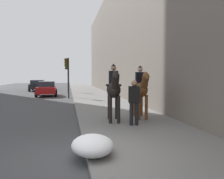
{
  "coord_description": "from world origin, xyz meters",
  "views": [
    {
      "loc": [
        -5.3,
        0.4,
        1.97
      ],
      "look_at": [
        4.0,
        -1.43,
        1.4
      ],
      "focal_mm": 35.97,
      "sensor_mm": 36.0,
      "label": 1
    }
  ],
  "objects_px": {
    "pedestrian_greeting": "(134,99)",
    "car_near_lane": "(47,88)",
    "mounted_horse_near": "(114,89)",
    "mounted_horse_far": "(141,89)",
    "traffic_light_far_curb": "(67,73)",
    "traffic_light_near_curb": "(67,71)",
    "car_far_lane": "(38,85)"
  },
  "relations": [
    {
      "from": "mounted_horse_near",
      "to": "traffic_light_near_curb",
      "type": "xyz_separation_m",
      "value": [
        11.31,
        1.87,
        0.96
      ]
    },
    {
      "from": "mounted_horse_far",
      "to": "traffic_light_near_curb",
      "type": "bearing_deg",
      "value": -158.66
    },
    {
      "from": "mounted_horse_far",
      "to": "pedestrian_greeting",
      "type": "bearing_deg",
      "value": -22.83
    },
    {
      "from": "pedestrian_greeting",
      "to": "traffic_light_far_curb",
      "type": "relative_size",
      "value": 0.49
    },
    {
      "from": "car_near_lane",
      "to": "traffic_light_near_curb",
      "type": "xyz_separation_m",
      "value": [
        -2.63,
        -2.03,
        1.66
      ]
    },
    {
      "from": "mounted_horse_near",
      "to": "car_far_lane",
      "type": "height_order",
      "value": "mounted_horse_near"
    },
    {
      "from": "pedestrian_greeting",
      "to": "traffic_light_far_curb",
      "type": "distance_m",
      "value": 18.83
    },
    {
      "from": "mounted_horse_near",
      "to": "traffic_light_far_curb",
      "type": "relative_size",
      "value": 0.67
    },
    {
      "from": "car_near_lane",
      "to": "car_far_lane",
      "type": "xyz_separation_m",
      "value": [
        8.39,
        1.87,
        0.01
      ]
    },
    {
      "from": "mounted_horse_near",
      "to": "traffic_light_far_curb",
      "type": "height_order",
      "value": "traffic_light_far_curb"
    },
    {
      "from": "mounted_horse_far",
      "to": "car_near_lane",
      "type": "height_order",
      "value": "mounted_horse_far"
    },
    {
      "from": "mounted_horse_near",
      "to": "mounted_horse_far",
      "type": "height_order",
      "value": "mounted_horse_near"
    },
    {
      "from": "pedestrian_greeting",
      "to": "mounted_horse_near",
      "type": "bearing_deg",
      "value": 43.73
    },
    {
      "from": "mounted_horse_far",
      "to": "car_far_lane",
      "type": "distance_m",
      "value": 22.98
    },
    {
      "from": "mounted_horse_near",
      "to": "mounted_horse_far",
      "type": "bearing_deg",
      "value": 116.87
    },
    {
      "from": "mounted_horse_far",
      "to": "pedestrian_greeting",
      "type": "height_order",
      "value": "mounted_horse_far"
    },
    {
      "from": "car_far_lane",
      "to": "traffic_light_near_curb",
      "type": "xyz_separation_m",
      "value": [
        -11.02,
        -3.9,
        1.65
      ]
    },
    {
      "from": "car_far_lane",
      "to": "traffic_light_far_curb",
      "type": "bearing_deg",
      "value": -139.79
    },
    {
      "from": "pedestrian_greeting",
      "to": "car_near_lane",
      "type": "xyz_separation_m",
      "value": [
        14.78,
        4.5,
        -0.35
      ]
    },
    {
      "from": "mounted_horse_near",
      "to": "car_near_lane",
      "type": "distance_m",
      "value": 14.49
    },
    {
      "from": "pedestrian_greeting",
      "to": "traffic_light_near_curb",
      "type": "relative_size",
      "value": 0.48
    },
    {
      "from": "car_near_lane",
      "to": "traffic_light_near_curb",
      "type": "distance_m",
      "value": 3.71
    },
    {
      "from": "traffic_light_near_curb",
      "to": "car_near_lane",
      "type": "bearing_deg",
      "value": 37.64
    },
    {
      "from": "car_near_lane",
      "to": "traffic_light_far_curb",
      "type": "bearing_deg",
      "value": 150.49
    },
    {
      "from": "car_near_lane",
      "to": "car_far_lane",
      "type": "relative_size",
      "value": 0.9
    },
    {
      "from": "pedestrian_greeting",
      "to": "car_near_lane",
      "type": "bearing_deg",
      "value": 25.0
    },
    {
      "from": "mounted_horse_far",
      "to": "traffic_light_near_curb",
      "type": "relative_size",
      "value": 0.65
    },
    {
      "from": "mounted_horse_far",
      "to": "car_far_lane",
      "type": "xyz_separation_m",
      "value": [
        21.86,
        7.06,
        -0.66
      ]
    },
    {
      "from": "car_far_lane",
      "to": "traffic_light_near_curb",
      "type": "height_order",
      "value": "traffic_light_near_curb"
    },
    {
      "from": "pedestrian_greeting",
      "to": "car_far_lane",
      "type": "bearing_deg",
      "value": 23.44
    },
    {
      "from": "mounted_horse_far",
      "to": "traffic_light_near_curb",
      "type": "height_order",
      "value": "traffic_light_near_curb"
    },
    {
      "from": "car_near_lane",
      "to": "pedestrian_greeting",
      "type": "bearing_deg",
      "value": 14.77
    }
  ]
}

